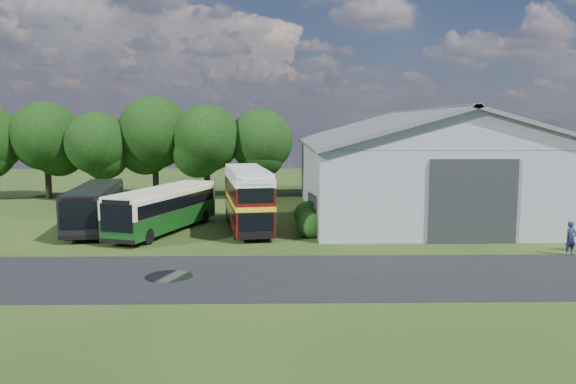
{
  "coord_description": "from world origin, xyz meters",
  "views": [
    {
      "loc": [
        3.53,
        -28.37,
        7.04
      ],
      "look_at": [
        4.23,
        8.0,
        2.6
      ],
      "focal_mm": 35.0,
      "sensor_mm": 36.0,
      "label": 1
    }
  ],
  "objects_px": {
    "storage_shed": "(421,160)",
    "visitor_a": "(571,239)",
    "bus_green_single": "(164,209)",
    "bus_dark_single": "(95,206)",
    "bus_maroon_double": "(248,199)"
  },
  "relations": [
    {
      "from": "bus_dark_single",
      "to": "visitor_a",
      "type": "bearing_deg",
      "value": -24.15
    },
    {
      "from": "bus_green_single",
      "to": "visitor_a",
      "type": "height_order",
      "value": "bus_green_single"
    },
    {
      "from": "storage_shed",
      "to": "bus_maroon_double",
      "type": "xyz_separation_m",
      "value": [
        -13.45,
        -7.25,
        -2.12
      ]
    },
    {
      "from": "bus_maroon_double",
      "to": "storage_shed",
      "type": "bearing_deg",
      "value": 19.32
    },
    {
      "from": "storage_shed",
      "to": "bus_green_single",
      "type": "bearing_deg",
      "value": -156.76
    },
    {
      "from": "visitor_a",
      "to": "bus_green_single",
      "type": "bearing_deg",
      "value": 148.88
    },
    {
      "from": "storage_shed",
      "to": "bus_maroon_double",
      "type": "distance_m",
      "value": 15.43
    },
    {
      "from": "bus_green_single",
      "to": "visitor_a",
      "type": "bearing_deg",
      "value": 1.74
    },
    {
      "from": "bus_green_single",
      "to": "bus_dark_single",
      "type": "xyz_separation_m",
      "value": [
        -4.86,
        1.23,
        -0.01
      ]
    },
    {
      "from": "bus_green_single",
      "to": "visitor_a",
      "type": "distance_m",
      "value": 24.17
    },
    {
      "from": "storage_shed",
      "to": "visitor_a",
      "type": "relative_size",
      "value": 13.61
    },
    {
      "from": "storage_shed",
      "to": "bus_dark_single",
      "type": "distance_m",
      "value": 24.83
    },
    {
      "from": "storage_shed",
      "to": "bus_green_single",
      "type": "xyz_separation_m",
      "value": [
        -18.86,
        -8.1,
        -2.63
      ]
    },
    {
      "from": "bus_maroon_double",
      "to": "bus_dark_single",
      "type": "bearing_deg",
      "value": 168.81
    },
    {
      "from": "visitor_a",
      "to": "bus_dark_single",
      "type": "bearing_deg",
      "value": 149.36
    }
  ]
}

